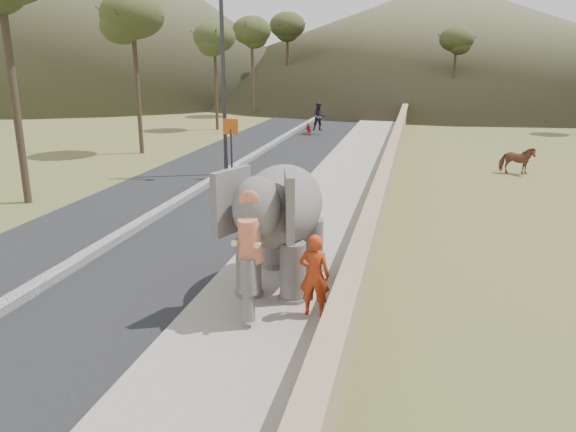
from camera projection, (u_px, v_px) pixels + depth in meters
The scene contains 13 objects.
ground at pixel (280, 291), 11.87m from camera, with size 160.00×160.00×0.00m, color olive.
road at pixel (218, 180), 22.31m from camera, with size 7.00×120.00×0.03m, color black.
median at pixel (218, 177), 22.28m from camera, with size 0.35×120.00×0.22m, color black.
walkway at pixel (343, 185), 21.22m from camera, with size 3.00×120.00×0.15m, color #9E9687.
parapet at pixel (387, 174), 20.73m from camera, with size 0.30×120.00×1.10m, color tan.
lamppost at pixel (230, 53), 21.89m from camera, with size 1.76×0.36×8.00m.
signboard at pixel (231, 138), 22.05m from camera, with size 0.60×0.08×2.40m.
cow at pixel (517, 160), 23.29m from camera, with size 0.63×1.37×1.16m, color brown.
hill_left at pixel (84, 2), 68.50m from camera, with size 60.00×60.00×22.00m, color brown.
hill_far at pixel (441, 37), 74.42m from camera, with size 80.00×80.00×14.00m, color brown.
elephant_and_man at pixel (282, 223), 11.58m from camera, with size 2.22×3.71×2.64m.
motorcyclist at pixel (314, 122), 34.75m from camera, with size 1.67×1.73×2.00m.
trees at pixel (370, 68), 37.24m from camera, with size 47.40×43.39×9.03m.
Camera 1 is at (2.61, -10.66, 4.81)m, focal length 35.00 mm.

